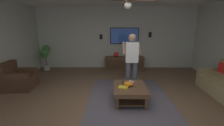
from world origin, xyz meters
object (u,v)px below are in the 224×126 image
at_px(remote_white, 131,81).
at_px(remote_black, 123,83).
at_px(media_console, 124,63).
at_px(ceiling_fan, 128,2).
at_px(coffee_table, 130,90).
at_px(book, 123,87).
at_px(armchair, 19,80).
at_px(wall_speaker_left, 150,35).
at_px(vase_round, 116,55).
at_px(bowl, 128,84).
at_px(wall_speaker_right, 101,37).
at_px(tv, 124,36).
at_px(person_standing, 132,58).
at_px(potted_plant_tall, 45,54).

distance_m(remote_white, remote_black, 0.25).
height_order(media_console, ceiling_fan, ceiling_fan).
height_order(coffee_table, book, book).
relative_size(armchair, wall_speaker_left, 3.96).
distance_m(coffee_table, vase_round, 3.11).
relative_size(bowl, remote_white, 1.59).
xyz_separation_m(wall_speaker_left, wall_speaker_right, (0.00, 2.17, -0.10)).
bearing_deg(remote_white, coffee_table, -60.88).
relative_size(remote_white, wall_speaker_right, 0.68).
bearing_deg(ceiling_fan, armchair, 74.71).
distance_m(coffee_table, bowl, 0.16).
distance_m(media_console, remote_black, 2.90).
relative_size(tv, remote_white, 8.39).
relative_size(tv, person_standing, 0.77).
relative_size(person_standing, remote_white, 10.93).
bearing_deg(remote_white, armchair, -146.99).
xyz_separation_m(vase_round, wall_speaker_right, (0.30, 0.68, 0.75)).
height_order(tv, bowl, tv).
bearing_deg(coffee_table, vase_round, 5.44).
bearing_deg(ceiling_fan, remote_white, -23.44).
xyz_separation_m(remote_white, wall_speaker_right, (3.04, 1.04, 0.99)).
relative_size(coffee_table, ceiling_fan, 0.84).
bearing_deg(wall_speaker_right, remote_black, -165.51).
bearing_deg(remote_white, vase_round, 138.94).
distance_m(media_console, book, 3.24).
distance_m(remote_white, wall_speaker_left, 3.42).
bearing_deg(wall_speaker_right, ceiling_fan, -165.63).
distance_m(person_standing, bowl, 0.98).
bearing_deg(person_standing, media_console, 1.71).
distance_m(coffee_table, book, 0.24).
relative_size(remote_black, vase_round, 0.68).
relative_size(tv, remote_black, 8.39).
bearing_deg(media_console, wall_speaker_left, 102.66).
xyz_separation_m(coffee_table, book, (-0.11, 0.18, 0.12)).
bearing_deg(remote_black, media_console, 176.47).
distance_m(tv, book, 3.63).
xyz_separation_m(remote_black, ceiling_fan, (-0.28, -0.07, 1.94)).
bearing_deg(book, remote_black, 101.85).
distance_m(media_console, remote_white, 2.79).
relative_size(potted_plant_tall, wall_speaker_left, 4.86).
bearing_deg(coffee_table, remote_white, -12.26).
distance_m(vase_round, wall_speaker_left, 1.74).
bearing_deg(coffee_table, person_standing, -8.08).
xyz_separation_m(media_console, vase_round, (-0.04, 0.36, 0.39)).
bearing_deg(armchair, wall_speaker_left, 25.10).
xyz_separation_m(armchair, vase_round, (2.25, -2.98, 0.38)).
relative_size(coffee_table, vase_round, 4.55).
xyz_separation_m(media_console, person_standing, (-2.25, -0.05, 0.66)).
height_order(vase_round, wall_speaker_right, wall_speaker_right).
bearing_deg(wall_speaker_right, media_console, -103.74).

